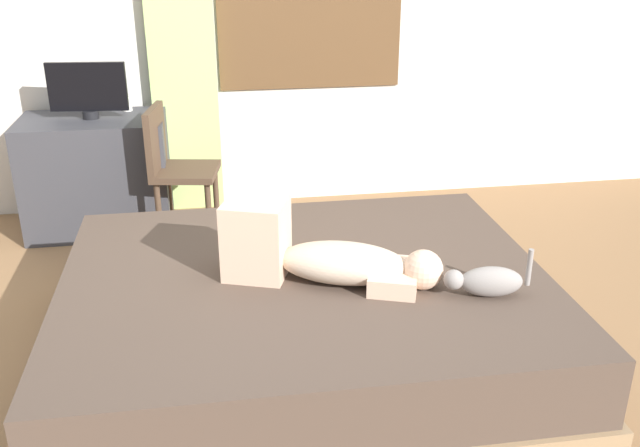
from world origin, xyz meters
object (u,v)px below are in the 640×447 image
(bed, at_px, (305,317))
(cat, at_px, (487,281))
(cup, at_px, (127,104))
(person_lying, at_px, (320,255))
(desk, at_px, (98,174))
(chair_by_desk, at_px, (174,164))
(tv_monitor, at_px, (88,90))

(bed, height_order, cat, cat)
(cup, bearing_deg, cat, -54.25)
(person_lying, xyz_separation_m, cat, (0.65, -0.26, -0.05))
(desk, xyz_separation_m, chair_by_desk, (0.50, -0.30, 0.14))
(cat, relative_size, chair_by_desk, 0.41)
(desk, relative_size, chair_by_desk, 1.05)
(cup, height_order, chair_by_desk, chair_by_desk)
(desk, height_order, cup, cup)
(cat, relative_size, tv_monitor, 0.74)
(person_lying, distance_m, chair_by_desk, 1.66)
(bed, height_order, chair_by_desk, chair_by_desk)
(person_lying, distance_m, cat, 0.70)
(cup, bearing_deg, bed, -64.91)
(person_lying, distance_m, tv_monitor, 2.19)
(person_lying, height_order, cat, person_lying)
(cat, height_order, chair_by_desk, chair_by_desk)
(cat, xyz_separation_m, cup, (-1.61, 2.24, 0.28))
(desk, distance_m, tv_monitor, 0.55)
(bed, relative_size, tv_monitor, 4.54)
(bed, bearing_deg, tv_monitor, 122.29)
(tv_monitor, distance_m, chair_by_desk, 0.71)
(person_lying, relative_size, cat, 2.60)
(person_lying, relative_size, desk, 1.03)
(tv_monitor, bearing_deg, chair_by_desk, -30.76)
(cat, relative_size, desk, 0.40)
(person_lying, bearing_deg, chair_by_desk, 113.77)
(bed, relative_size, desk, 2.42)
(bed, height_order, tv_monitor, tv_monitor)
(cat, bearing_deg, person_lying, 158.56)
(person_lying, bearing_deg, bed, 134.56)
(cat, distance_m, chair_by_desk, 2.21)
(person_lying, distance_m, cup, 2.21)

